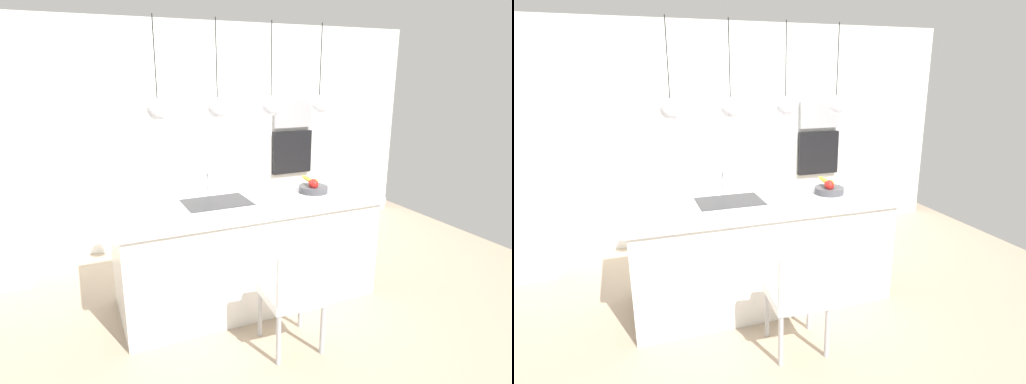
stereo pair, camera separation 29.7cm
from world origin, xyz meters
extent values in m
plane|color=tan|center=(0.00, 0.00, 0.00)|extent=(6.60, 6.60, 0.00)
cube|color=white|center=(0.00, 1.65, 1.30)|extent=(6.00, 0.10, 2.60)
cube|color=white|center=(0.00, 0.00, 0.45)|extent=(2.26, 0.88, 0.90)
cube|color=white|center=(0.00, 0.00, 0.93)|extent=(2.32, 0.94, 0.06)
cube|color=#2D2D30|center=(-0.27, 0.00, 0.95)|extent=(0.56, 0.40, 0.02)
cylinder|color=silver|center=(-0.27, 0.24, 1.07)|extent=(0.02, 0.02, 0.22)
cylinder|color=silver|center=(-0.27, 0.16, 1.17)|extent=(0.02, 0.16, 0.02)
cylinder|color=#4C4C51|center=(0.65, -0.06, 0.99)|extent=(0.27, 0.27, 0.06)
sphere|color=red|center=(0.63, -0.11, 1.05)|extent=(0.08, 0.08, 0.08)
sphere|color=red|center=(0.64, -0.08, 1.05)|extent=(0.09, 0.09, 0.09)
sphere|color=red|center=(0.65, -0.06, 1.05)|extent=(0.07, 0.07, 0.07)
sphere|color=orange|center=(0.65, -0.07, 1.05)|extent=(0.08, 0.08, 0.08)
ellipsoid|color=yellow|center=(0.63, -0.02, 1.07)|extent=(0.11, 0.19, 0.09)
cube|color=#9E9EA3|center=(1.32, 1.58, 1.51)|extent=(0.54, 0.08, 0.34)
cube|color=black|center=(1.32, 1.58, 1.01)|extent=(0.56, 0.08, 0.56)
cube|color=white|center=(0.03, -0.81, 0.44)|extent=(0.44, 0.45, 0.06)
cube|color=white|center=(0.01, -1.00, 0.65)|extent=(0.39, 0.06, 0.37)
cylinder|color=#B2B2B7|center=(0.21, -0.64, 0.20)|extent=(0.04, 0.04, 0.41)
cylinder|color=#B2B2B7|center=(-0.14, -0.62, 0.20)|extent=(0.04, 0.04, 0.41)
cylinder|color=#B2B2B7|center=(0.19, -1.00, 0.20)|extent=(0.04, 0.04, 0.41)
cylinder|color=#B2B2B7|center=(-0.16, -0.98, 0.20)|extent=(0.04, 0.04, 0.41)
sphere|color=silver|center=(-0.72, 0.00, 1.75)|extent=(0.17, 0.17, 0.17)
cylinder|color=black|center=(-0.72, 0.00, 2.14)|extent=(0.01, 0.01, 0.60)
sphere|color=silver|center=(-0.24, 0.00, 1.75)|extent=(0.17, 0.17, 0.17)
cylinder|color=black|center=(-0.24, 0.00, 2.14)|extent=(0.01, 0.01, 0.60)
sphere|color=silver|center=(0.24, 0.00, 1.75)|extent=(0.17, 0.17, 0.17)
cylinder|color=black|center=(0.24, 0.00, 2.14)|extent=(0.01, 0.01, 0.60)
sphere|color=silver|center=(0.72, 0.00, 1.75)|extent=(0.17, 0.17, 0.17)
cylinder|color=black|center=(0.72, 0.00, 2.14)|extent=(0.01, 0.01, 0.60)
camera|label=1|loc=(-1.36, -3.27, 2.03)|focal=29.50mm
camera|label=2|loc=(-1.08, -3.38, 2.03)|focal=29.50mm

